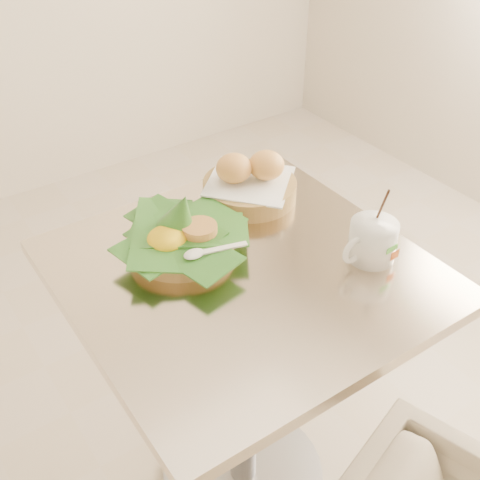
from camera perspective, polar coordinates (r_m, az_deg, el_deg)
cafe_table at (r=1.38m, az=0.35°, el=-9.78°), size 0.70×0.70×0.75m
rice_basket at (r=1.26m, az=-5.65°, el=0.47°), size 0.28×0.28×0.14m
bread_basket at (r=1.43m, az=0.94°, el=5.46°), size 0.27×0.27×0.12m
coffee_mug at (r=1.26m, az=12.39°, el=-0.03°), size 0.14×0.10×0.17m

